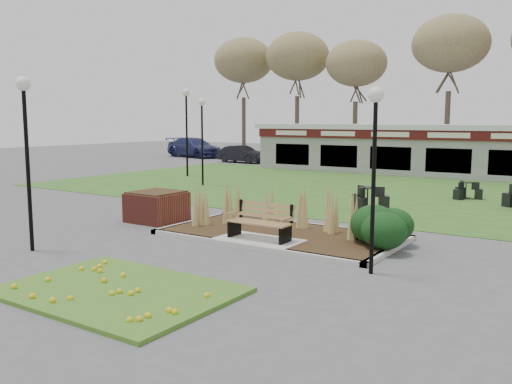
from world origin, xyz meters
The scene contains 17 objects.
ground centered at (0.00, 0.00, 0.00)m, with size 100.00×100.00×0.00m, color #515154.
lawn centered at (0.00, 12.00, 0.01)m, with size 34.00×16.00×0.02m, color #2E5C1D.
flower_bed centered at (0.00, -4.60, 0.07)m, with size 4.20×3.00×0.16m.
planting_bed centered at (1.27, 1.35, 0.37)m, with size 6.75×3.40×1.27m.
park_bench centered at (0.00, 0.25, 0.59)m, with size 1.70×0.66×0.93m.
brick_planter centered at (-4.40, 1.00, 0.48)m, with size 1.50×1.50×0.95m.
food_pavilion centered at (0.00, 19.96, 1.48)m, with size 24.60×3.40×2.90m.
tree_backdrop centered at (0.00, 28.00, 8.36)m, with size 47.24×5.24×10.36m.
lamp_post_near_left centered at (-4.22, -3.50, 3.05)m, with size 0.35×0.35×4.18m.
lamp_post_near_right centered at (3.41, -0.80, 2.78)m, with size 0.32×0.32×3.82m.
lamp_post_mid_left centered at (-9.13, 9.04, 3.04)m, with size 0.35×0.35×4.17m.
lamp_post_far_left centered at (-12.56, 11.87, 3.54)m, with size 0.40×0.40×4.86m.
bistro_set_a centered at (0.25, 6.73, 0.28)m, with size 1.47×1.31×0.78m.
bistro_set_d centered at (2.53, 11.41, 0.24)m, with size 1.16×1.23×0.66m.
car_silver centered at (-23.97, 27.00, 0.64)m, with size 1.52×3.77×1.29m, color #B6B7BC.
car_black centered at (-15.63, 21.54, 0.64)m, with size 1.35×3.86×1.27m, color black.
car_blue centered at (-22.48, 24.24, 0.83)m, with size 2.31×5.69×1.65m, color navy.
Camera 1 is at (7.47, -11.20, 3.17)m, focal length 38.00 mm.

